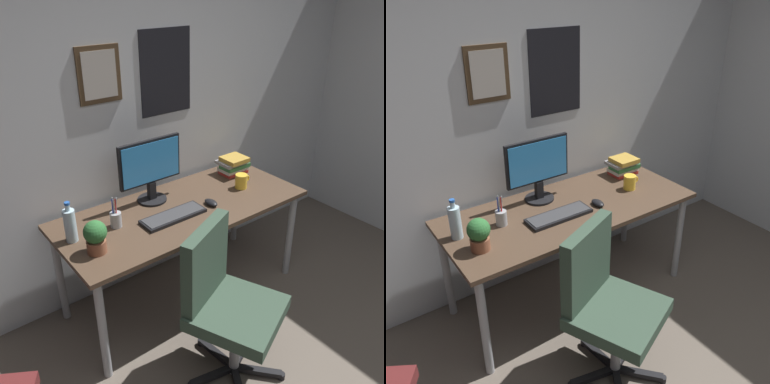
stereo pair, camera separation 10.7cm
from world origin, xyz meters
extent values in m
cube|color=silver|center=(0.00, 2.15, 1.30)|extent=(4.40, 0.08, 2.60)
cube|color=#4C3823|center=(-0.19, 2.11, 1.57)|extent=(0.28, 0.02, 0.34)
cube|color=beige|center=(-0.19, 2.09, 1.57)|extent=(0.22, 0.00, 0.28)
cube|color=black|center=(0.30, 2.11, 1.53)|extent=(0.40, 0.01, 0.56)
cube|color=#4C3828|center=(0.13, 1.71, 0.72)|extent=(1.69, 0.72, 0.03)
cylinder|color=#9EA0A5|center=(-0.65, 1.41, 0.35)|extent=(0.05, 0.05, 0.70)
cylinder|color=#9EA0A5|center=(0.92, 1.41, 0.35)|extent=(0.05, 0.05, 0.70)
cylinder|color=#9EA0A5|center=(-0.65, 2.01, 0.35)|extent=(0.05, 0.05, 0.70)
cylinder|color=#9EA0A5|center=(0.92, 2.01, 0.35)|extent=(0.05, 0.05, 0.70)
cube|color=#334738|center=(-0.05, 0.97, 0.46)|extent=(0.60, 0.60, 0.08)
cube|color=#334738|center=(-0.13, 1.15, 0.72)|extent=(0.41, 0.23, 0.45)
cylinder|color=#9EA0A5|center=(-0.05, 0.97, 0.21)|extent=(0.08, 0.08, 0.42)
cube|color=black|center=(0.07, 1.02, 0.04)|extent=(0.27, 0.15, 0.03)
cylinder|color=black|center=(0.20, 1.08, 0.02)|extent=(0.05, 0.05, 0.04)
cube|color=black|center=(-0.07, 1.11, 0.04)|extent=(0.07, 0.28, 0.03)
cylinder|color=black|center=(-0.08, 1.25, 0.02)|extent=(0.05, 0.05, 0.04)
cube|color=black|center=(-0.19, 1.00, 0.04)|extent=(0.28, 0.10, 0.03)
cube|color=black|center=(0.04, 0.86, 0.04)|extent=(0.22, 0.24, 0.03)
cylinder|color=black|center=(0.13, 0.76, 0.02)|extent=(0.05, 0.05, 0.04)
cylinder|color=black|center=(0.02, 1.91, 0.74)|extent=(0.20, 0.20, 0.01)
cube|color=black|center=(0.02, 1.91, 0.81)|extent=(0.05, 0.04, 0.12)
cube|color=black|center=(0.02, 1.92, 1.02)|extent=(0.46, 0.02, 0.30)
cube|color=#338CD8|center=(0.02, 1.90, 1.02)|extent=(0.43, 0.00, 0.27)
cube|color=black|center=(0.00, 1.63, 0.75)|extent=(0.43, 0.15, 0.02)
cube|color=#38383A|center=(0.00, 1.63, 0.76)|extent=(0.41, 0.13, 0.00)
ellipsoid|color=black|center=(0.30, 1.61, 0.75)|extent=(0.06, 0.11, 0.04)
cylinder|color=silver|center=(-0.61, 1.78, 0.83)|extent=(0.07, 0.07, 0.20)
cylinder|color=silver|center=(-0.61, 1.78, 0.95)|extent=(0.03, 0.03, 0.04)
cylinder|color=#2659B2|center=(-0.61, 1.78, 0.98)|extent=(0.03, 0.03, 0.01)
cylinder|color=yellow|center=(0.63, 1.67, 0.79)|extent=(0.09, 0.09, 0.10)
torus|color=yellow|center=(0.69, 1.67, 0.79)|extent=(0.05, 0.01, 0.05)
cylinder|color=brown|center=(-0.55, 1.59, 0.77)|extent=(0.11, 0.11, 0.07)
sphere|color=#2D6B33|center=(-0.55, 1.59, 0.86)|extent=(0.13, 0.13, 0.13)
ellipsoid|color=#287A38|center=(-0.58, 1.62, 0.86)|extent=(0.07, 0.08, 0.02)
ellipsoid|color=#287A38|center=(-0.52, 1.61, 0.86)|extent=(0.07, 0.08, 0.02)
ellipsoid|color=#287A38|center=(-0.58, 1.56, 0.88)|extent=(0.08, 0.07, 0.02)
cylinder|color=#9EA0A5|center=(-0.34, 1.76, 0.78)|extent=(0.07, 0.07, 0.09)
cylinder|color=#263FBF|center=(-0.35, 1.77, 0.86)|extent=(0.01, 0.01, 0.13)
cylinder|color=red|center=(-0.33, 1.75, 0.86)|extent=(0.01, 0.01, 0.13)
cylinder|color=black|center=(-0.34, 1.77, 0.86)|extent=(0.01, 0.01, 0.13)
cylinder|color=#9EA0A5|center=(-0.33, 1.76, 0.86)|extent=(0.01, 0.03, 0.14)
cylinder|color=#9EA0A5|center=(-0.34, 1.76, 0.86)|extent=(0.01, 0.02, 0.14)
cube|color=#B22D28|center=(0.76, 1.90, 0.74)|extent=(0.20, 0.14, 0.02)
cube|color=silver|center=(0.77, 1.90, 0.77)|extent=(0.21, 0.14, 0.03)
cube|color=#33723F|center=(0.77, 1.88, 0.80)|extent=(0.22, 0.13, 0.03)
cube|color=gray|center=(0.75, 1.91, 0.83)|extent=(0.21, 0.17, 0.02)
cube|color=gold|center=(0.76, 1.88, 0.86)|extent=(0.18, 0.17, 0.03)
camera|label=1|loc=(-1.31, -0.24, 2.09)|focal=39.08mm
camera|label=2|loc=(-1.23, -0.30, 2.09)|focal=39.08mm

